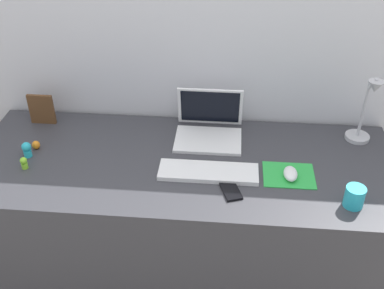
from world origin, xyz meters
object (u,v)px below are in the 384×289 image
at_px(keyboard, 208,172).
at_px(cell_phone, 230,190).
at_px(laptop, 209,125).
at_px(toy_figurine_cyan, 27,149).
at_px(mouse, 290,174).
at_px(picture_frame, 42,109).
at_px(toy_figurine_lime, 24,163).
at_px(toy_figurine_orange, 36,145).
at_px(desk_lamp, 365,113).
at_px(coffee_mug, 354,197).

relative_size(keyboard, cell_phone, 3.20).
relative_size(laptop, cell_phone, 2.34).
bearing_deg(toy_figurine_cyan, mouse, -2.62).
bearing_deg(picture_frame, cell_phone, -25.33).
bearing_deg(picture_frame, mouse, -15.85).
bearing_deg(picture_frame, toy_figurine_lime, -82.82).
relative_size(mouse, toy_figurine_orange, 2.48).
xyz_separation_m(picture_frame, toy_figurine_cyan, (0.03, -0.27, -0.04)).
bearing_deg(keyboard, desk_lamp, 23.60).
bearing_deg(cell_phone, toy_figurine_orange, 146.60).
bearing_deg(coffee_mug, toy_figurine_lime, 174.98).
xyz_separation_m(desk_lamp, picture_frame, (-1.48, 0.04, -0.08)).
height_order(laptop, toy_figurine_lime, laptop).
distance_m(laptop, toy_figurine_cyan, 0.81).
distance_m(coffee_mug, toy_figurine_lime, 1.33).
bearing_deg(mouse, desk_lamp, 40.89).
bearing_deg(desk_lamp, toy_figurine_cyan, -170.82).
relative_size(laptop, keyboard, 0.73).
bearing_deg(coffee_mug, laptop, 142.54).
bearing_deg(keyboard, coffee_mug, -14.57).
bearing_deg(keyboard, laptop, 93.06).
bearing_deg(toy_figurine_cyan, laptop, 17.12).
relative_size(picture_frame, coffee_mug, 1.78).
height_order(cell_phone, toy_figurine_lime, toy_figurine_lime).
bearing_deg(coffee_mug, mouse, 146.16).
distance_m(laptop, coffee_mug, 0.72).
relative_size(desk_lamp, toy_figurine_cyan, 4.90).
xyz_separation_m(picture_frame, toy_figurine_lime, (0.05, -0.36, -0.05)).
xyz_separation_m(laptop, coffee_mug, (0.57, -0.44, -0.01)).
xyz_separation_m(cell_phone, desk_lamp, (0.57, 0.39, 0.15)).
xyz_separation_m(cell_phone, toy_figurine_cyan, (-0.88, 0.15, 0.03)).
relative_size(laptop, toy_figurine_orange, 7.77).
bearing_deg(cell_phone, laptop, 85.93).
relative_size(cell_phone, desk_lamp, 0.37).
height_order(toy_figurine_lime, toy_figurine_orange, toy_figurine_lime).
xyz_separation_m(mouse, cell_phone, (-0.24, -0.10, -0.02)).
bearing_deg(desk_lamp, mouse, -139.11).
relative_size(mouse, coffee_mug, 1.14).
xyz_separation_m(keyboard, toy_figurine_lime, (-0.77, -0.03, 0.02)).
xyz_separation_m(cell_phone, toy_figurine_lime, (-0.86, 0.07, 0.02)).
height_order(toy_figurine_cyan, toy_figurine_orange, toy_figurine_cyan).
bearing_deg(toy_figurine_cyan, toy_figurine_lime, -77.57).
bearing_deg(desk_lamp, toy_figurine_orange, -173.08).
xyz_separation_m(keyboard, coffee_mug, (0.56, -0.14, 0.03)).
height_order(laptop, mouse, laptop).
relative_size(desk_lamp, coffee_mug, 4.07).
bearing_deg(toy_figurine_lime, coffee_mug, -5.02).
relative_size(mouse, cell_phone, 0.75).
relative_size(cell_phone, toy_figurine_cyan, 1.83).
bearing_deg(laptop, cell_phone, -74.60).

